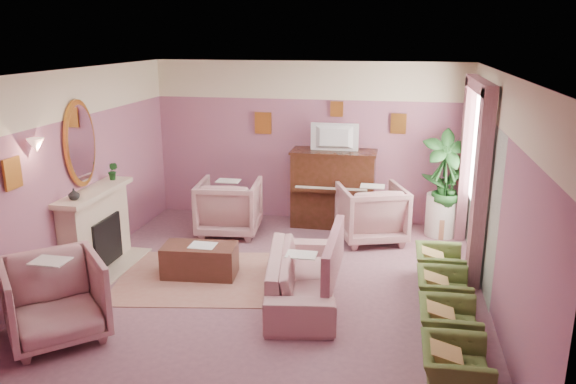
% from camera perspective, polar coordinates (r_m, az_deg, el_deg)
% --- Properties ---
extents(floor, '(5.50, 6.00, 0.01)m').
position_cam_1_polar(floor, '(7.54, -1.74, -9.67)').
color(floor, '#7D525E').
rests_on(floor, ground).
extents(ceiling, '(5.50, 6.00, 0.01)m').
position_cam_1_polar(ceiling, '(6.83, -1.94, 12.07)').
color(ceiling, silver).
rests_on(ceiling, wall_back).
extents(wall_back, '(5.50, 0.02, 2.80)m').
position_cam_1_polar(wall_back, '(9.93, 2.04, 5.09)').
color(wall_back, '#82537A').
rests_on(wall_back, floor).
extents(wall_front, '(5.50, 0.02, 2.80)m').
position_cam_1_polar(wall_front, '(4.35, -10.81, -9.51)').
color(wall_front, '#82537A').
rests_on(wall_front, floor).
extents(wall_left, '(0.02, 6.00, 2.80)m').
position_cam_1_polar(wall_left, '(8.11, -21.14, 1.59)').
color(wall_left, '#82537A').
rests_on(wall_left, floor).
extents(wall_right, '(0.02, 6.00, 2.80)m').
position_cam_1_polar(wall_right, '(6.99, 20.70, -0.52)').
color(wall_right, '#82537A').
rests_on(wall_right, floor).
extents(picture_rail_band, '(5.50, 0.01, 0.65)m').
position_cam_1_polar(picture_rail_band, '(9.78, 2.10, 11.28)').
color(picture_rail_band, beige).
rests_on(picture_rail_band, wall_back).
extents(stripe_panel, '(0.01, 3.00, 2.15)m').
position_cam_1_polar(stripe_panel, '(8.31, 19.01, -0.20)').
color(stripe_panel, '#A4AD9C').
rests_on(stripe_panel, wall_right).
extents(fireplace_surround, '(0.30, 1.40, 1.10)m').
position_cam_1_polar(fireplace_surround, '(8.43, -18.94, -3.73)').
color(fireplace_surround, beige).
rests_on(fireplace_surround, floor).
extents(fireplace_inset, '(0.18, 0.72, 0.68)m').
position_cam_1_polar(fireplace_inset, '(8.43, -18.26, -4.75)').
color(fireplace_inset, black).
rests_on(fireplace_inset, floor).
extents(fire_ember, '(0.06, 0.54, 0.10)m').
position_cam_1_polar(fire_ember, '(8.47, -17.92, -5.92)').
color(fire_ember, '#EE5109').
rests_on(fire_ember, floor).
extents(mantel_shelf, '(0.40, 1.55, 0.07)m').
position_cam_1_polar(mantel_shelf, '(8.25, -19.11, -0.01)').
color(mantel_shelf, beige).
rests_on(mantel_shelf, fireplace_surround).
extents(hearth, '(0.55, 1.50, 0.02)m').
position_cam_1_polar(hearth, '(8.52, -17.44, -7.26)').
color(hearth, beige).
rests_on(hearth, floor).
extents(mirror_frame, '(0.04, 0.72, 1.20)m').
position_cam_1_polar(mirror_frame, '(8.17, -20.39, 4.64)').
color(mirror_frame, orange).
rests_on(mirror_frame, wall_left).
extents(mirror_glass, '(0.01, 0.60, 1.06)m').
position_cam_1_polar(mirror_glass, '(8.16, -20.24, 4.63)').
color(mirror_glass, white).
rests_on(mirror_glass, wall_left).
extents(sconce_shade, '(0.20, 0.20, 0.16)m').
position_cam_1_polar(sconce_shade, '(7.23, -24.23, 4.35)').
color(sconce_shade, '#FDB99B').
rests_on(sconce_shade, wall_left).
extents(piano, '(1.40, 0.60, 1.30)m').
position_cam_1_polar(piano, '(9.72, 4.61, 0.28)').
color(piano, '#361A0F').
rests_on(piano, floor).
extents(piano_keyshelf, '(1.30, 0.12, 0.06)m').
position_cam_1_polar(piano_keyshelf, '(9.37, 4.37, 0.13)').
color(piano_keyshelf, '#361A0F').
rests_on(piano_keyshelf, piano).
extents(piano_keys, '(1.20, 0.08, 0.02)m').
position_cam_1_polar(piano_keys, '(9.36, 4.38, 0.36)').
color(piano_keys, beige).
rests_on(piano_keys, piano).
extents(piano_top, '(1.45, 0.65, 0.04)m').
position_cam_1_polar(piano_top, '(9.57, 4.70, 4.09)').
color(piano_top, '#361A0F').
rests_on(piano_top, piano).
extents(television, '(0.80, 0.12, 0.48)m').
position_cam_1_polar(television, '(9.47, 4.70, 5.75)').
color(television, black).
rests_on(television, piano).
extents(print_back_left, '(0.30, 0.03, 0.38)m').
position_cam_1_polar(print_back_left, '(9.99, -2.54, 7.01)').
color(print_back_left, orange).
rests_on(print_back_left, wall_back).
extents(print_back_right, '(0.26, 0.03, 0.34)m').
position_cam_1_polar(print_back_right, '(9.71, 11.16, 6.83)').
color(print_back_right, orange).
rests_on(print_back_right, wall_back).
extents(print_back_mid, '(0.22, 0.03, 0.26)m').
position_cam_1_polar(print_back_mid, '(9.73, 4.98, 8.40)').
color(print_back_mid, orange).
rests_on(print_back_mid, wall_back).
extents(print_left_wall, '(0.03, 0.28, 0.36)m').
position_cam_1_polar(print_left_wall, '(7.06, -26.20, 1.71)').
color(print_left_wall, orange).
rests_on(print_left_wall, wall_left).
extents(window_blind, '(0.03, 1.40, 1.80)m').
position_cam_1_polar(window_blind, '(8.41, 18.94, 4.37)').
color(window_blind, beige).
rests_on(window_blind, wall_right).
extents(curtain_left, '(0.16, 0.34, 2.60)m').
position_cam_1_polar(curtain_left, '(7.60, 18.94, 0.11)').
color(curtain_left, '#8F5560').
rests_on(curtain_left, floor).
extents(curtain_right, '(0.16, 0.34, 2.60)m').
position_cam_1_polar(curtain_right, '(9.37, 17.54, 3.09)').
color(curtain_right, '#8F5560').
rests_on(curtain_right, floor).
extents(pelmet, '(0.16, 2.20, 0.16)m').
position_cam_1_polar(pelmet, '(8.29, 18.92, 10.24)').
color(pelmet, '#8F5560').
rests_on(pelmet, wall_right).
extents(mantel_plant, '(0.16, 0.16, 0.28)m').
position_cam_1_polar(mantel_plant, '(8.66, -17.36, 2.04)').
color(mantel_plant, '#1A491B').
rests_on(mantel_plant, mantel_shelf).
extents(mantel_vase, '(0.16, 0.16, 0.16)m').
position_cam_1_polar(mantel_vase, '(7.80, -20.92, -0.22)').
color(mantel_vase, beige).
rests_on(mantel_vase, mantel_shelf).
extents(area_rug, '(2.77, 2.20, 0.01)m').
position_cam_1_polar(area_rug, '(7.89, -7.83, -8.57)').
color(area_rug, '#9F6A5A').
rests_on(area_rug, floor).
extents(coffee_table, '(1.04, 0.59, 0.45)m').
position_cam_1_polar(coffee_table, '(7.89, -8.94, -6.91)').
color(coffee_table, '#4D2A1F').
rests_on(coffee_table, floor).
extents(table_paper, '(0.35, 0.28, 0.01)m').
position_cam_1_polar(table_paper, '(7.78, -8.67, -5.38)').
color(table_paper, silver).
rests_on(table_paper, coffee_table).
extents(sofa, '(0.69, 2.07, 0.84)m').
position_cam_1_polar(sofa, '(7.09, 1.36, -7.69)').
color(sofa, tan).
rests_on(sofa, floor).
extents(sofa_throw, '(0.10, 1.57, 0.57)m').
position_cam_1_polar(sofa_throw, '(6.97, 4.63, -6.55)').
color(sofa_throw, '#8F5560').
rests_on(sofa_throw, sofa).
extents(floral_armchair_left, '(0.98, 0.98, 1.02)m').
position_cam_1_polar(floral_armchair_left, '(9.38, -6.01, -1.23)').
color(floral_armchair_left, tan).
rests_on(floral_armchair_left, floor).
extents(floral_armchair_right, '(0.98, 0.98, 1.02)m').
position_cam_1_polar(floral_armchair_right, '(9.11, 8.48, -1.84)').
color(floral_armchair_right, tan).
rests_on(floral_armchair_right, floor).
extents(floral_armchair_front, '(0.98, 0.98, 1.02)m').
position_cam_1_polar(floral_armchair_front, '(6.67, -22.64, -9.66)').
color(floral_armchair_front, tan).
rests_on(floral_armchair_front, floor).
extents(olive_chair_a, '(0.51, 0.72, 0.63)m').
position_cam_1_polar(olive_chair_a, '(5.64, 16.65, -16.26)').
color(olive_chair_a, '#4D642B').
rests_on(olive_chair_a, floor).
extents(olive_chair_b, '(0.51, 0.72, 0.63)m').
position_cam_1_polar(olive_chair_b, '(6.34, 16.00, -12.37)').
color(olive_chair_b, '#4D642B').
rests_on(olive_chair_b, floor).
extents(olive_chair_c, '(0.51, 0.72, 0.63)m').
position_cam_1_polar(olive_chair_c, '(7.08, 15.50, -9.27)').
color(olive_chair_c, '#4D642B').
rests_on(olive_chair_c, floor).
extents(olive_chair_d, '(0.51, 0.72, 0.63)m').
position_cam_1_polar(olive_chair_d, '(7.83, 15.10, -6.76)').
color(olive_chair_d, '#4D642B').
rests_on(olive_chair_d, floor).
extents(side_table, '(0.52, 0.52, 0.70)m').
position_cam_1_polar(side_table, '(9.64, 15.32, -2.24)').
color(side_table, silver).
rests_on(side_table, floor).
extents(side_plant_big, '(0.30, 0.30, 0.34)m').
position_cam_1_polar(side_plant_big, '(9.50, 15.55, 0.74)').
color(side_plant_big, '#1A491B').
rests_on(side_plant_big, side_table).
extents(side_plant_small, '(0.16, 0.16, 0.28)m').
position_cam_1_polar(side_plant_small, '(9.42, 16.30, 0.37)').
color(side_plant_small, '#1A491B').
rests_on(side_plant_small, side_table).
extents(palm_pot, '(0.34, 0.34, 0.34)m').
position_cam_1_polar(palm_pot, '(9.61, 15.27, -3.43)').
color(palm_pot, '#AE734D').
rests_on(palm_pot, floor).
extents(palm_plant, '(0.76, 0.76, 1.44)m').
position_cam_1_polar(palm_plant, '(9.37, 15.66, 1.72)').
color(palm_plant, '#1A491B').
rests_on(palm_plant, palm_pot).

